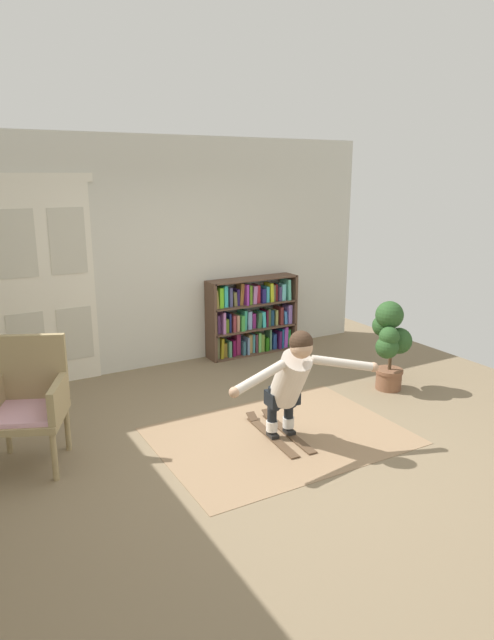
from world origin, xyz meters
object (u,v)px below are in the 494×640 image
(wicker_chair, at_px, (28,399))
(skis_pair, at_px, (278,432))
(bookshelf, at_px, (251,318))
(person_skier, at_px, (291,377))
(potted_plant, at_px, (390,340))

(wicker_chair, height_order, skis_pair, wicker_chair)
(bookshelf, xyz_separation_m, wicker_chair, (-3.18, -1.69, 0.08))
(bookshelf, bearing_deg, person_skier, -112.62)
(wicker_chair, bearing_deg, person_skier, -21.79)
(wicker_chair, relative_size, potted_plant, 1.06)
(skis_pair, distance_m, person_skier, 0.68)
(potted_plant, xyz_separation_m, skis_pair, (-1.76, -0.38, -0.57))
(bookshelf, xyz_separation_m, skis_pair, (-1.04, -2.32, -0.48))
(wicker_chair, height_order, potted_plant, wicker_chair)
(bookshelf, relative_size, skis_pair, 1.37)
(person_skier, bearing_deg, wicker_chair, 158.21)
(wicker_chair, bearing_deg, bookshelf, 28.04)
(potted_plant, bearing_deg, skis_pair, -167.93)
(potted_plant, bearing_deg, wicker_chair, 176.34)
(potted_plant, distance_m, person_skier, 1.87)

